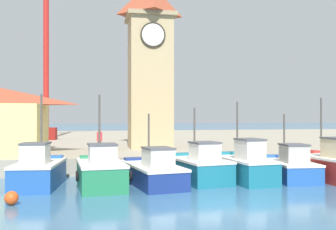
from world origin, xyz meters
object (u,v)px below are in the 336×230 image
(fishing_boat_far_left, at_px, (39,171))
(fishing_boat_right_inner, at_px, (329,165))
(fishing_boat_center, at_px, (243,166))
(fishing_boat_left_outer, at_px, (101,172))
(fishing_boat_left_inner, at_px, (153,172))
(port_crane_near, at_px, (47,61))
(fishing_boat_mid_right, at_px, (289,167))
(dock_worker_near_tower, at_px, (99,141))
(fishing_boat_mid_left, at_px, (199,167))
(mooring_buoy, at_px, (11,198))
(clock_tower, at_px, (150,60))

(fishing_boat_far_left, distance_m, fishing_boat_right_inner, 15.06)
(fishing_boat_center, bearing_deg, fishing_boat_left_outer, -175.64)
(fishing_boat_left_outer, relative_size, fishing_boat_center, 0.94)
(fishing_boat_left_inner, bearing_deg, port_crane_near, 109.39)
(fishing_boat_left_outer, distance_m, fishing_boat_mid_right, 10.08)
(fishing_boat_right_inner, bearing_deg, dock_worker_near_tower, 154.84)
(fishing_boat_mid_left, xyz_separation_m, mooring_buoy, (-8.56, -3.88, -0.48))
(fishing_boat_far_left, xyz_separation_m, mooring_buoy, (-0.50, -3.75, -0.50))
(fishing_boat_center, bearing_deg, fishing_boat_left_inner, -177.42)
(fishing_boat_far_left, bearing_deg, fishing_boat_left_outer, -13.73)
(fishing_boat_left_inner, height_order, fishing_boat_right_inner, fishing_boat_right_inner)
(fishing_boat_mid_right, distance_m, clock_tower, 13.42)
(dock_worker_near_tower, bearing_deg, fishing_boat_center, -34.68)
(fishing_boat_center, height_order, fishing_boat_right_inner, fishing_boat_right_inner)
(fishing_boat_left_outer, xyz_separation_m, fishing_boat_left_inner, (2.59, 0.35, -0.11))
(fishing_boat_left_outer, distance_m, fishing_boat_right_inner, 12.09)
(fishing_boat_right_inner, bearing_deg, fishing_boat_left_outer, -179.85)
(fishing_boat_left_outer, relative_size, fishing_boat_mid_left, 1.00)
(fishing_boat_left_inner, height_order, port_crane_near, port_crane_near)
(dock_worker_near_tower, bearing_deg, clock_tower, 49.82)
(fishing_boat_far_left, relative_size, mooring_buoy, 8.42)
(fishing_boat_left_inner, relative_size, dock_worker_near_tower, 3.27)
(port_crane_near, bearing_deg, dock_worker_near_tower, -72.78)
(fishing_boat_far_left, xyz_separation_m, clock_tower, (6.76, 9.48, 6.87))
(clock_tower, xyz_separation_m, mooring_buoy, (-7.26, -13.24, -7.37))
(fishing_boat_left_inner, height_order, fishing_boat_center, fishing_boat_center)
(dock_worker_near_tower, bearing_deg, fishing_boat_mid_right, -26.94)
(fishing_boat_left_outer, height_order, fishing_boat_mid_left, fishing_boat_left_outer)
(fishing_boat_mid_right, distance_m, port_crane_near, 27.60)
(fishing_boat_center, xyz_separation_m, dock_worker_near_tower, (-7.43, 5.14, 1.08))
(port_crane_near, xyz_separation_m, mooring_buoy, (1.63, -25.17, -8.66))
(fishing_boat_left_inner, xyz_separation_m, fishing_boat_right_inner, (9.50, -0.32, 0.15))
(fishing_boat_center, height_order, port_crane_near, port_crane_near)
(fishing_boat_left_inner, distance_m, fishing_boat_center, 4.86)
(clock_tower, relative_size, port_crane_near, 0.69)
(fishing_boat_far_left, bearing_deg, fishing_boat_mid_left, 0.88)
(clock_tower, height_order, port_crane_near, port_crane_near)
(fishing_boat_left_outer, bearing_deg, fishing_boat_far_left, 166.27)
(port_crane_near, height_order, dock_worker_near_tower, port_crane_near)
(fishing_boat_left_inner, distance_m, fishing_boat_right_inner, 9.51)
(fishing_boat_mid_right, bearing_deg, mooring_buoy, -164.97)
(fishing_boat_mid_left, xyz_separation_m, port_crane_near, (-10.19, 21.29, 8.18))
(fishing_boat_left_outer, height_order, fishing_boat_left_inner, fishing_boat_left_outer)
(fishing_boat_left_inner, relative_size, port_crane_near, 0.26)
(clock_tower, xyz_separation_m, port_crane_near, (-8.89, 11.93, 1.29))
(fishing_boat_left_inner, bearing_deg, fishing_boat_left_outer, -172.33)
(fishing_boat_center, bearing_deg, fishing_boat_far_left, 179.15)
(fishing_boat_right_inner, height_order, mooring_buoy, fishing_boat_right_inner)
(mooring_buoy, bearing_deg, dock_worker_near_tower, 68.37)
(dock_worker_near_tower, bearing_deg, fishing_boat_right_inner, -25.16)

